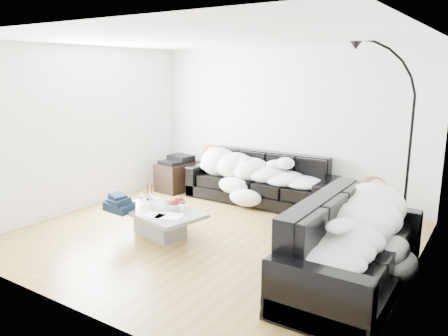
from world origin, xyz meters
The scene contains 24 objects.
ground centered at (0.00, 0.00, 0.00)m, with size 5.00×5.00×0.00m, color olive.
wall_back centered at (0.00, 2.25, 1.30)m, with size 5.00×0.02×2.60m, color silver.
wall_left centered at (-2.50, 0.00, 1.30)m, with size 0.02×4.50×2.60m, color silver.
wall_right centered at (2.50, 0.00, 1.30)m, with size 0.02×4.50×2.60m, color silver.
ceiling centered at (0.00, 0.00, 2.60)m, with size 5.00×5.00×0.00m, color white.
sofa_back centered at (-0.21, 1.75, 0.42)m, with size 2.54×0.88×0.83m, color black.
sofa_right centered at (2.02, -0.33, 0.46)m, with size 2.26×0.97×0.91m, color black.
sleeper_back centered at (-0.21, 1.70, 0.64)m, with size 2.15×0.74×0.43m, color white, non-canonical shape.
sleeper_right centered at (2.02, -0.33, 0.66)m, with size 1.94×0.82×0.47m, color white, non-canonical shape.
teal_cushion centered at (1.96, 0.37, 0.72)m, with size 0.36×0.30×0.20m, color #0A4C43.
coffee_table centered at (-0.62, -0.35, 0.18)m, with size 1.25×0.73×0.36m, color #939699.
fruit_bowl centered at (-0.49, -0.17, 0.45)m, with size 0.28×0.28×0.17m, color white.
wine_glass_a centered at (-0.87, -0.26, 0.45)m, with size 0.07×0.07×0.17m, color white.
wine_glass_b centered at (-0.92, -0.37, 0.45)m, with size 0.08×0.08×0.18m, color white.
wine_glass_c centered at (-0.75, -0.35, 0.46)m, with size 0.08×0.08×0.19m, color white.
candle_left centered at (-1.07, -0.10, 0.49)m, with size 0.05×0.05×0.26m, color maroon.
candle_right centered at (-1.04, -0.04, 0.48)m, with size 0.04×0.04×0.22m, color maroon.
newspaper_a centered at (-0.34, -0.49, 0.37)m, with size 0.35×0.26×0.01m, color silver.
newspaper_b centered at (-0.53, -0.58, 0.37)m, with size 0.30×0.21×0.01m, color silver.
navy_jacket centered at (-1.10, -0.62, 0.54)m, with size 0.37×0.31×0.18m, color black, non-canonical shape.
shoes centered at (1.70, -1.31, 0.04)m, with size 0.40×0.29×0.09m, color #472311, non-canonical shape.
av_cabinet centered at (-1.88, 1.60, 0.26)m, with size 0.53×0.76×0.53m, color black.
stereo centered at (-1.88, 1.60, 0.59)m, with size 0.44×0.34×0.13m, color black.
floor_lamp centered at (2.16, 1.47, 1.17)m, with size 0.85×0.34×2.34m, color black, non-canonical shape.
Camera 1 is at (3.20, -4.62, 2.22)m, focal length 35.00 mm.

